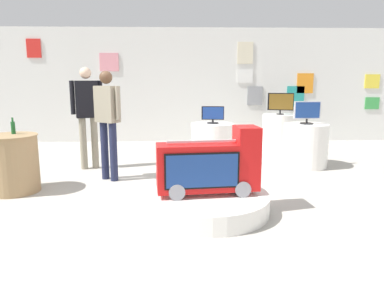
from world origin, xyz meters
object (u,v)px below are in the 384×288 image
Objects in this scene: tv_on_left_rear at (213,115)px; tv_on_right_rear at (281,102)px; display_pedestal_left_rear at (212,145)px; bottle_on_side_table at (13,127)px; side_table_round at (13,163)px; tv_on_center_rear at (307,112)px; display_pedestal_center_rear at (305,145)px; novelty_firetruck_tv at (210,167)px; main_display_pedestal at (207,202)px; shopper_browsing_rear at (87,110)px; display_pedestal_right_rear at (279,131)px; shopper_browsing_near_truck at (108,117)px.

tv_on_right_rear is at bearing 44.15° from tv_on_left_rear.
bottle_on_side_table reaches higher than display_pedestal_left_rear.
tv_on_center_rear is at bearing 16.22° from side_table_round.
novelty_firetruck_tv is at bearing -131.20° from display_pedestal_center_rear.
main_display_pedestal is at bearing -96.59° from display_pedestal_left_rear.
shopper_browsing_rear is (-1.98, 2.21, 0.95)m from main_display_pedestal.
bottle_on_side_table reaches higher than display_pedestal_center_rear.
main_display_pedestal is 4.54m from display_pedestal_right_rear.
tv_on_center_rear is 3.97m from shopper_browsing_rear.
tv_on_left_rear is 0.23× the size of shopper_browsing_rear.
shopper_browsing_rear is at bearing 61.49° from side_table_round.
tv_on_center_rear is 1.82m from tv_on_right_rear.
main_display_pedestal is 2.26m from shopper_browsing_near_truck.
shopper_browsing_rear reaches higher than tv_on_right_rear.
display_pedestal_right_rear is at bearing 44.16° from display_pedestal_left_rear.
side_table_round is (-2.99, -1.50, 0.02)m from display_pedestal_left_rear.
display_pedestal_left_rear is 3.34m from side_table_round.
display_pedestal_center_rear is 0.97× the size of side_table_round.
novelty_firetruck_tv reaches higher than main_display_pedestal.
display_pedestal_left_rear is 1.72m from display_pedestal_center_rear.
display_pedestal_center_rear is 1.82m from display_pedestal_right_rear.
novelty_firetruck_tv is 2.93m from bottle_on_side_table.
tv_on_center_rear is 4.93m from side_table_round.
side_table_round is at bearing -163.74° from display_pedestal_center_rear.
display_pedestal_right_rear is at bearing 102.66° from tv_on_right_rear.
tv_on_left_rear is at bearing -135.76° from display_pedestal_right_rear.
tv_on_right_rear reaches higher than display_pedestal_left_rear.
display_pedestal_center_rear is 1.00× the size of display_pedestal_right_rear.
tv_on_right_rear is 0.34× the size of shopper_browsing_near_truck.
tv_on_left_rear is 1.97m from shopper_browsing_near_truck.
shopper_browsing_rear reaches higher than novelty_firetruck_tv.
shopper_browsing_rear reaches higher than bottle_on_side_table.
main_display_pedestal is at bearing -17.69° from side_table_round.
tv_on_right_rear is at bearing 44.07° from display_pedestal_left_rear.
shopper_browsing_near_truck is at bearing 21.28° from bottle_on_side_table.
display_pedestal_center_rear is (1.71, -0.13, -0.56)m from tv_on_left_rear.
novelty_firetruck_tv is 1.51× the size of side_table_round.
tv_on_center_rear is 0.84× the size of tv_on_right_rear.
bottle_on_side_table is at bearing -164.87° from display_pedestal_center_rear.
display_pedestal_center_rear is 4.02m from shopper_browsing_rear.
shopper_browsing_near_truck is at bearing -167.18° from display_pedestal_center_rear.
display_pedestal_right_rear is (1.98, 4.06, -0.17)m from novelty_firetruck_tv.
tv_on_center_rear is at bearing 0.27° from shopper_browsing_rear.
novelty_firetruck_tv is 2.88m from side_table_round.
shopper_browsing_rear is at bearing 59.50° from bottle_on_side_table.
display_pedestal_center_rear is at bearing 0.33° from shopper_browsing_rear.
bottle_on_side_table is (-2.99, -1.40, 0.53)m from display_pedestal_left_rear.
display_pedestal_left_rear is at bearing 3.92° from shopper_browsing_rear.
tv_on_left_rear reaches higher than display_pedestal_left_rear.
tv_on_right_rear is at bearing 89.26° from tv_on_center_rear.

